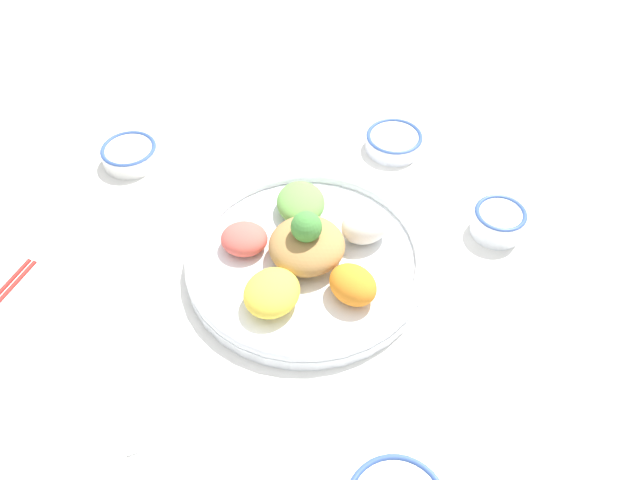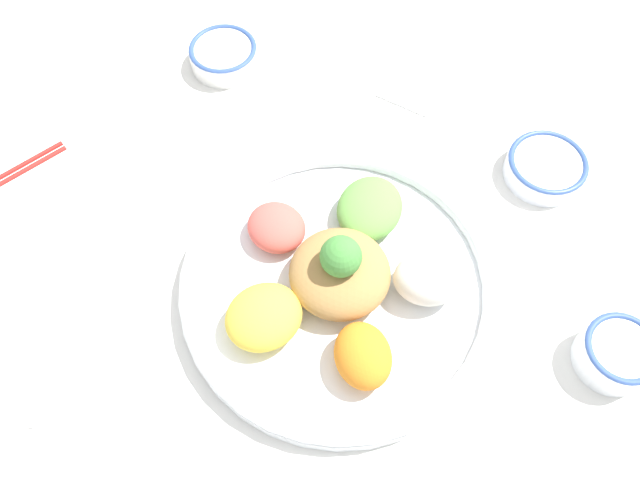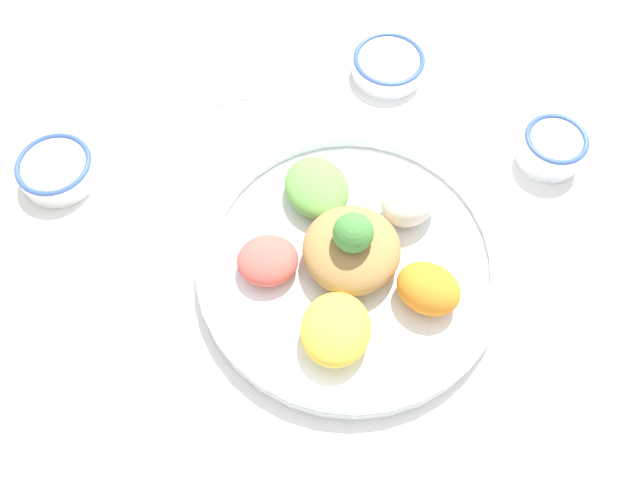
# 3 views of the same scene
# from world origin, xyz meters

# --- Properties ---
(ground_plane) EXTENTS (2.40, 2.40, 0.00)m
(ground_plane) POSITION_xyz_m (0.00, 0.00, 0.00)
(ground_plane) COLOR white
(salad_platter) EXTENTS (0.37, 0.37, 0.11)m
(salad_platter) POSITION_xyz_m (-0.01, 0.02, 0.03)
(salad_platter) COLOR white
(salad_platter) RESTS_ON ground_plane
(rice_bowl_blue) EXTENTS (0.10, 0.10, 0.03)m
(rice_bowl_blue) POSITION_xyz_m (0.28, -0.11, 0.02)
(rice_bowl_blue) COLOR white
(rice_bowl_blue) RESTS_ON ground_plane
(sauce_bowl_dark) EXTENTS (0.10, 0.10, 0.03)m
(sauce_bowl_dark) POSITION_xyz_m (0.19, 0.36, 0.02)
(sauce_bowl_dark) COLOR white
(sauce_bowl_dark) RESTS_ON ground_plane
(rice_bowl_plain) EXTENTS (0.08, 0.08, 0.05)m
(rice_bowl_plain) POSITION_xyz_m (0.09, -0.27, 0.03)
(rice_bowl_plain) COLOR white
(rice_bowl_plain) RESTS_ON ground_plane
(serving_spoon_main) EXTENTS (0.04, 0.12, 0.01)m
(serving_spoon_main) POSITION_xyz_m (0.28, 0.07, 0.00)
(serving_spoon_main) COLOR white
(serving_spoon_main) RESTS_ON ground_plane
(serving_spoon_extra) EXTENTS (0.13, 0.08, 0.01)m
(serving_spoon_extra) POSITION_xyz_m (-0.25, 0.23, 0.00)
(serving_spoon_extra) COLOR white
(serving_spoon_extra) RESTS_ON ground_plane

